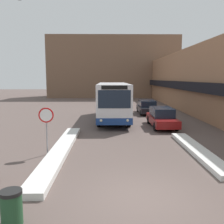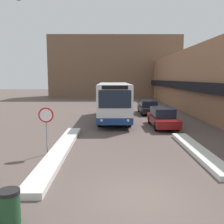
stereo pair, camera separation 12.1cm
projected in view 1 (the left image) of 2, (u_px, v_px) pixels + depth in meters
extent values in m
plane|color=brown|center=(142.00, 197.00, 8.18)|extent=(160.00, 160.00, 0.00)
cube|color=#996B4C|center=(195.00, 80.00, 31.63)|extent=(5.00, 60.00, 7.18)
cube|color=black|center=(174.00, 85.00, 31.66)|extent=(0.50, 60.00, 0.90)
cube|color=brown|center=(113.00, 67.00, 51.77)|extent=(26.00, 8.00, 12.11)
cube|color=silver|center=(60.00, 150.00, 13.06)|extent=(0.90, 10.42, 0.25)
cube|color=silver|center=(198.00, 151.00, 13.02)|extent=(0.90, 7.33, 0.23)
cube|color=silver|center=(113.00, 99.00, 22.98)|extent=(2.67, 10.26, 2.91)
cube|color=navy|center=(113.00, 112.00, 23.14)|extent=(2.69, 10.28, 0.51)
cube|color=#192333|center=(113.00, 95.00, 22.93)|extent=(2.70, 9.44, 0.80)
cube|color=#192333|center=(114.00, 99.00, 17.83)|extent=(2.35, 0.03, 1.31)
cube|color=black|center=(114.00, 88.00, 17.72)|extent=(1.87, 0.03, 0.28)
sphere|color=#F2EAC6|center=(101.00, 121.00, 18.01)|extent=(0.20, 0.20, 0.20)
sphere|color=#F2EAC6|center=(128.00, 120.00, 18.04)|extent=(0.20, 0.20, 0.20)
cylinder|color=black|center=(99.00, 120.00, 20.00)|extent=(0.28, 1.15, 1.15)
cylinder|color=black|center=(129.00, 120.00, 20.03)|extent=(0.28, 1.15, 1.15)
cylinder|color=black|center=(101.00, 110.00, 26.30)|extent=(0.28, 1.15, 1.15)
cylinder|color=black|center=(124.00, 110.00, 26.34)|extent=(0.28, 1.15, 1.15)
cube|color=maroon|center=(162.00, 120.00, 19.88)|extent=(1.76, 4.77, 0.58)
cube|color=#192333|center=(162.00, 112.00, 19.91)|extent=(1.55, 2.62, 0.70)
cylinder|color=black|center=(177.00, 126.00, 18.45)|extent=(0.20, 0.66, 0.66)
cylinder|color=black|center=(155.00, 126.00, 18.43)|extent=(0.20, 0.66, 0.66)
cylinder|color=black|center=(167.00, 120.00, 21.38)|extent=(0.20, 0.66, 0.66)
cylinder|color=black|center=(149.00, 120.00, 21.36)|extent=(0.20, 0.66, 0.66)
cube|color=black|center=(147.00, 109.00, 27.37)|extent=(1.87, 4.50, 0.54)
cube|color=#192333|center=(147.00, 103.00, 27.40)|extent=(1.65, 2.47, 0.65)
cylinder|color=black|center=(157.00, 112.00, 26.03)|extent=(0.20, 0.62, 0.62)
cylinder|color=black|center=(141.00, 113.00, 26.01)|extent=(0.20, 0.62, 0.62)
cylinder|color=black|center=(153.00, 109.00, 28.80)|extent=(0.20, 0.62, 0.62)
cylinder|color=black|center=(138.00, 109.00, 28.77)|extent=(0.20, 0.62, 0.62)
cylinder|color=gray|center=(47.00, 131.00, 12.58)|extent=(0.07, 0.07, 2.42)
cylinder|color=red|center=(46.00, 115.00, 12.45)|extent=(0.76, 0.03, 0.76)
cylinder|color=white|center=(46.00, 115.00, 12.44)|extent=(0.62, 0.02, 0.62)
cylinder|color=#234C2D|center=(12.00, 209.00, 6.61)|extent=(0.56, 0.56, 0.85)
cylinder|color=black|center=(11.00, 192.00, 6.54)|extent=(0.59, 0.59, 0.10)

